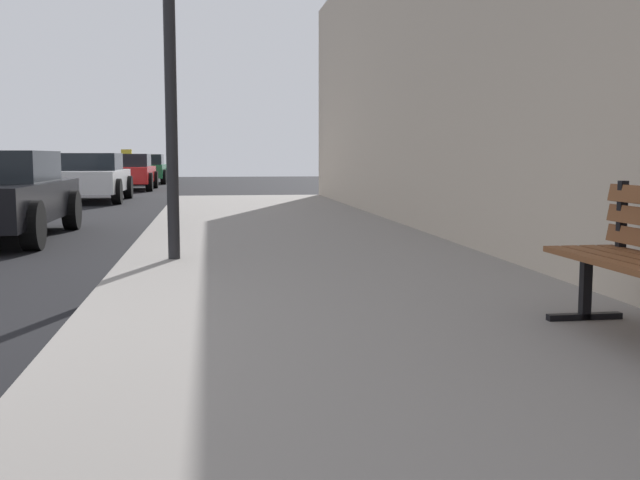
# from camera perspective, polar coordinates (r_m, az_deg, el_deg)

# --- Properties ---
(sidewalk) EXTENTS (4.00, 32.00, 0.15)m
(sidewalk) POSITION_cam_1_polar(r_m,az_deg,el_deg) (4.67, 5.44, -7.58)
(sidewalk) COLOR gray
(sidewalk) RESTS_ON ground_plane
(car_white) EXTENTS (2.00, 4.16, 1.27)m
(car_white) POSITION_cam_1_polar(r_m,az_deg,el_deg) (21.00, -17.02, 4.55)
(car_white) COLOR white
(car_white) RESTS_ON ground_plane
(car_red) EXTENTS (1.99, 4.16, 1.43)m
(car_red) POSITION_cam_1_polar(r_m,az_deg,el_deg) (27.78, -14.33, 5.00)
(car_red) COLOR red
(car_red) RESTS_ON ground_plane
(car_green) EXTENTS (1.94, 4.04, 1.27)m
(car_green) POSITION_cam_1_polar(r_m,az_deg,el_deg) (34.10, -13.01, 5.24)
(car_green) COLOR #196638
(car_green) RESTS_ON ground_plane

